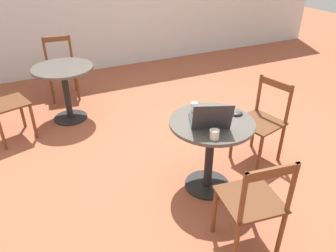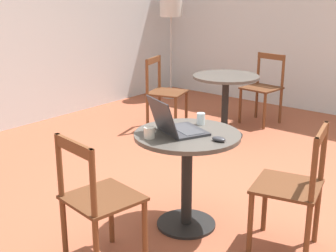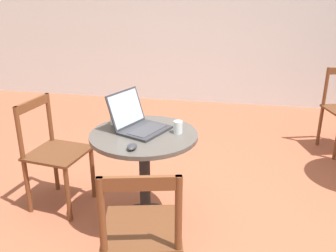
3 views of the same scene
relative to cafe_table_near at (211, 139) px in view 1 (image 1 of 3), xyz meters
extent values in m
plane|color=#9E5138|center=(0.47, -0.09, -0.54)|extent=(16.00, 16.00, 0.00)
cylinder|color=black|center=(0.00, 0.00, -0.53)|extent=(0.43, 0.43, 0.02)
cylinder|color=black|center=(0.00, 0.00, -0.18)|extent=(0.08, 0.08, 0.67)
cylinder|color=#4C4742|center=(0.00, 0.00, 0.16)|extent=(0.75, 0.75, 0.03)
cylinder|color=black|center=(1.96, 0.93, -0.53)|extent=(0.43, 0.43, 0.02)
cylinder|color=black|center=(1.96, 0.93, -0.18)|extent=(0.08, 0.08, 0.67)
cylinder|color=#4C4742|center=(1.96, 0.93, 0.16)|extent=(0.75, 0.75, 0.03)
cylinder|color=brown|center=(-0.51, 0.26, -0.32)|extent=(0.04, 0.04, 0.45)
cylinder|color=brown|center=(-0.56, -0.10, -0.32)|extent=(0.04, 0.04, 0.45)
cylinder|color=brown|center=(-0.87, 0.31, -0.32)|extent=(0.04, 0.04, 0.45)
cylinder|color=brown|center=(-0.92, -0.05, -0.32)|extent=(0.04, 0.04, 0.45)
cube|color=#562F1A|center=(-0.72, 0.11, -0.08)|extent=(0.47, 0.47, 0.02)
cylinder|color=brown|center=(-0.87, 0.31, 0.13)|extent=(0.04, 0.04, 0.40)
cylinder|color=brown|center=(-0.92, -0.05, 0.13)|extent=(0.04, 0.04, 0.40)
cube|color=brown|center=(-0.90, 0.13, 0.29)|extent=(0.08, 0.39, 0.07)
cylinder|color=brown|center=(-0.06, -0.56, -0.32)|extent=(0.04, 0.04, 0.45)
cylinder|color=brown|center=(0.30, -0.48, -0.32)|extent=(0.04, 0.04, 0.45)
cylinder|color=brown|center=(0.03, -0.91, -0.32)|extent=(0.04, 0.04, 0.45)
cylinder|color=brown|center=(0.38, -0.83, -0.32)|extent=(0.04, 0.04, 0.45)
cube|color=#562F1A|center=(0.16, -0.69, -0.08)|extent=(0.49, 0.49, 0.02)
cylinder|color=brown|center=(0.03, -0.91, 0.13)|extent=(0.04, 0.04, 0.40)
cylinder|color=brown|center=(0.38, -0.83, 0.13)|extent=(0.04, 0.04, 0.40)
cube|color=brown|center=(0.20, -0.87, 0.29)|extent=(0.39, 0.11, 0.07)
cylinder|color=brown|center=(1.98, 1.50, -0.32)|extent=(0.04, 0.04, 0.45)
cylinder|color=brown|center=(1.63, 1.39, -0.32)|extent=(0.04, 0.04, 0.45)
cylinder|color=brown|center=(1.53, 1.74, -0.32)|extent=(0.04, 0.04, 0.45)
cube|color=#562F1A|center=(1.75, 1.62, -0.08)|extent=(0.51, 0.51, 0.02)
cylinder|color=brown|center=(2.49, 0.70, -0.32)|extent=(0.04, 0.04, 0.45)
cylinder|color=brown|center=(2.53, 1.06, -0.32)|extent=(0.04, 0.04, 0.45)
cylinder|color=brown|center=(2.85, 0.66, -0.32)|extent=(0.04, 0.04, 0.45)
cylinder|color=brown|center=(2.89, 1.02, -0.32)|extent=(0.04, 0.04, 0.45)
cube|color=#562F1A|center=(2.69, 0.86, -0.08)|extent=(0.45, 0.45, 0.02)
cylinder|color=brown|center=(2.85, 0.66, 0.13)|extent=(0.04, 0.04, 0.40)
cylinder|color=brown|center=(2.89, 1.02, 0.13)|extent=(0.04, 0.04, 0.40)
cube|color=brown|center=(2.87, 0.84, 0.29)|extent=(0.06, 0.39, 0.07)
cube|color=#2D2D33|center=(0.00, 0.03, 0.19)|extent=(0.36, 0.40, 0.02)
cube|color=#38383D|center=(0.02, 0.03, 0.20)|extent=(0.24, 0.31, 0.00)
cube|color=#2D2D33|center=(-0.15, 0.10, 0.32)|extent=(0.21, 0.33, 0.24)
cube|color=#9EB2C6|center=(-0.15, 0.10, 0.32)|extent=(0.19, 0.30, 0.22)
ellipsoid|color=#2D2D33|center=(-0.01, -0.27, 0.19)|extent=(0.06, 0.10, 0.03)
cylinder|color=silver|center=(-0.25, 0.13, 0.22)|extent=(0.07, 0.07, 0.08)
torus|color=silver|center=(-0.20, 0.13, 0.22)|extent=(0.05, 0.01, 0.05)
cylinder|color=silver|center=(0.23, 0.05, 0.22)|extent=(0.06, 0.06, 0.09)
camera|label=1|loc=(-2.07, 1.41, 1.56)|focal=35.00mm
camera|label=2|loc=(-2.49, -1.86, 1.19)|focal=50.00mm
camera|label=3|loc=(0.61, -2.31, 1.15)|focal=40.00mm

